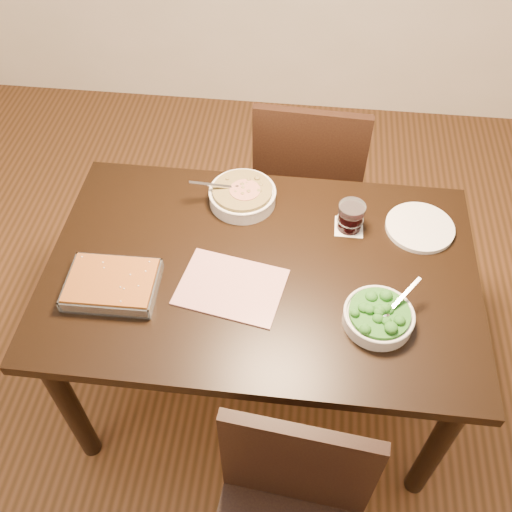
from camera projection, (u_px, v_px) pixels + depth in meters
ground at (260, 379)px, 2.42m from camera, size 4.00×4.00×0.00m
table at (261, 285)px, 1.92m from camera, size 1.40×0.90×0.75m
magazine_a at (231, 287)px, 1.80m from camera, size 0.36×0.29×0.01m
coaster at (349, 227)px, 1.97m from camera, size 0.10×0.10×0.00m
stew_bowl at (242, 195)px, 2.02m from camera, size 0.26×0.24×0.09m
broccoli_bowl at (379, 316)px, 1.69m from camera, size 0.21×0.21×0.08m
baking_dish at (112, 284)px, 1.77m from camera, size 0.29×0.21×0.05m
wine_tumbler at (351, 216)px, 1.93m from camera, size 0.09×0.09×0.10m
dinner_plate at (420, 227)px, 1.96m from camera, size 0.23×0.23×0.02m
chair_far at (309, 177)px, 2.46m from camera, size 0.47×0.47×0.95m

